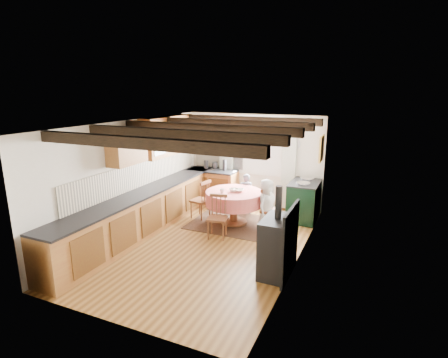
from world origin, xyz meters
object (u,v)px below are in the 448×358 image
at_px(chair_near, 217,217).
at_px(child_right, 266,205).
at_px(chair_right, 271,209).
at_px(aga_range, 304,200).
at_px(chair_left, 200,199).
at_px(dining_table, 234,208).
at_px(cast_iron_stove, 277,231).
at_px(child_far, 246,194).
at_px(cup, 222,191).

height_order(chair_near, child_right, child_right).
bearing_deg(chair_right, aga_range, -28.05).
height_order(chair_right, aga_range, chair_right).
bearing_deg(aga_range, chair_left, -158.46).
bearing_deg(dining_table, cast_iron_stove, -50.29).
distance_m(dining_table, chair_near, 0.85).
bearing_deg(child_far, chair_left, 27.40).
height_order(aga_range, cast_iron_stove, cast_iron_stove).
bearing_deg(child_far, dining_table, 78.06).
bearing_deg(cast_iron_stove, child_far, 120.06).
xyz_separation_m(chair_right, child_right, (-0.09, -0.06, 0.10)).
distance_m(chair_left, cast_iron_stove, 3.05).
height_order(chair_right, cast_iron_stove, cast_iron_stove).
bearing_deg(cup, child_right, 11.38).
bearing_deg(child_right, chair_near, 144.65).
height_order(dining_table, chair_left, chair_left).
height_order(chair_left, child_far, child_far).
height_order(chair_left, cup, chair_left).
xyz_separation_m(aga_range, cup, (-1.59, -1.19, 0.36)).
height_order(cast_iron_stove, child_far, cast_iron_stove).
height_order(chair_left, aga_range, chair_left).
bearing_deg(aga_range, child_right, -122.00).
height_order(chair_near, aga_range, aga_range).
height_order(dining_table, chair_near, chair_near).
height_order(dining_table, cast_iron_stove, cast_iron_stove).
distance_m(dining_table, aga_range, 1.70).
distance_m(chair_left, child_far, 1.15).
relative_size(cast_iron_stove, child_far, 1.51).
xyz_separation_m(chair_right, cup, (-1.05, -0.26, 0.35)).
height_order(cast_iron_stove, child_right, cast_iron_stove).
distance_m(chair_near, cup, 0.74).
bearing_deg(cup, chair_near, -75.15).
bearing_deg(chair_right, chair_near, 136.21).
relative_size(chair_left, child_right, 0.82).
xyz_separation_m(aga_range, child_far, (-1.39, -0.19, 0.04)).
xyz_separation_m(child_right, cup, (-0.97, -0.19, 0.25)).
height_order(aga_range, cup, aga_range).
xyz_separation_m(child_far, cup, (-0.20, -1.00, 0.32)).
height_order(chair_near, cast_iron_stove, cast_iron_stove).
bearing_deg(chair_right, child_far, 50.64).
relative_size(chair_left, chair_right, 0.99).
distance_m(chair_right, child_right, 0.15).
bearing_deg(chair_left, cast_iron_stove, 62.54).
bearing_deg(chair_left, chair_near, 54.18).
height_order(chair_near, chair_right, chair_right).
relative_size(child_far, child_right, 0.89).
distance_m(chair_right, aga_range, 1.07).
height_order(chair_right, child_far, child_far).
bearing_deg(chair_left, dining_table, 96.98).
bearing_deg(child_far, cast_iron_stove, 108.96).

